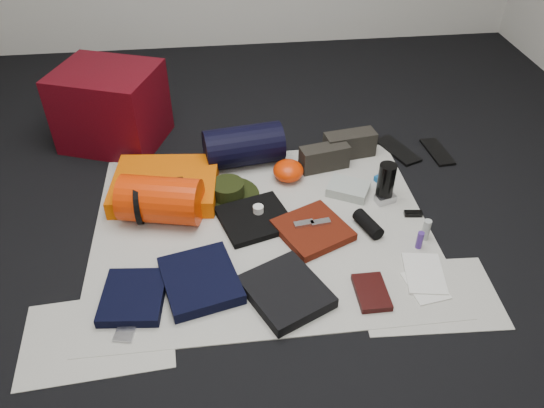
{
  "coord_description": "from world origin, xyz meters",
  "views": [
    {
      "loc": [
        -0.18,
        -1.9,
        1.7
      ],
      "look_at": [
        0.05,
        0.06,
        0.1
      ],
      "focal_mm": 35.0,
      "sensor_mm": 36.0,
      "label": 1
    }
  ],
  "objects": [
    {
      "name": "floor",
      "position": [
        0.0,
        0.0,
        -0.01
      ],
      "size": [
        4.5,
        4.5,
        0.02
      ],
      "primitive_type": "cube",
      "color": "black",
      "rests_on": "ground"
    },
    {
      "name": "newspaper_mat",
      "position": [
        0.0,
        0.0,
        0.0
      ],
      "size": [
        1.6,
        1.3,
        0.01
      ],
      "primitive_type": "cube",
      "color": "silver",
      "rests_on": "floor"
    },
    {
      "name": "newspaper_sheet_front_left",
      "position": [
        -0.7,
        -0.55,
        0.0
      ],
      "size": [
        0.61,
        0.44,
        0.0
      ],
      "primitive_type": "cube",
      "rotation": [
        0.0,
        0.0,
        0.07
      ],
      "color": "silver",
      "rests_on": "floor"
    },
    {
      "name": "newspaper_sheet_front_right",
      "position": [
        0.65,
        -0.5,
        0.0
      ],
      "size": [
        0.6,
        0.43,
        0.0
      ],
      "primitive_type": "cube",
      "rotation": [
        0.0,
        0.0,
        -0.05
      ],
      "color": "silver",
      "rests_on": "floor"
    },
    {
      "name": "red_cabinet",
      "position": [
        -0.78,
        0.89,
        0.22
      ],
      "size": [
        0.66,
        0.61,
        0.45
      ],
      "primitive_type": "cube",
      "rotation": [
        0.0,
        0.0,
        -0.36
      ],
      "color": "#4E050E",
      "rests_on": "floor"
    },
    {
      "name": "sleeping_pad",
      "position": [
        -0.47,
        0.33,
        0.05
      ],
      "size": [
        0.57,
        0.48,
        0.1
      ],
      "primitive_type": "cube",
      "rotation": [
        0.0,
        0.0,
        -0.1
      ],
      "color": "#E75E02",
      "rests_on": "newspaper_mat"
    },
    {
      "name": "stuff_sack",
      "position": [
        -0.48,
        0.13,
        0.12
      ],
      "size": [
        0.43,
        0.31,
        0.23
      ],
      "primitive_type": "cylinder",
      "rotation": [
        0.0,
        1.57,
        -0.23
      ],
      "color": "red",
      "rests_on": "newspaper_mat"
    },
    {
      "name": "sack_strap_left",
      "position": [
        -0.58,
        0.13,
        0.11
      ],
      "size": [
        0.02,
        0.22,
        0.22
      ],
      "primitive_type": "cylinder",
      "rotation": [
        0.0,
        1.57,
        0.0
      ],
      "color": "black",
      "rests_on": "newspaper_mat"
    },
    {
      "name": "sack_strap_right",
      "position": [
        -0.38,
        0.13,
        0.11
      ],
      "size": [
        0.03,
        0.22,
        0.22
      ],
      "primitive_type": "cylinder",
      "rotation": [
        0.0,
        1.57,
        0.0
      ],
      "color": "black",
      "rests_on": "newspaper_mat"
    },
    {
      "name": "navy_duffel",
      "position": [
        -0.04,
        0.56,
        0.12
      ],
      "size": [
        0.45,
        0.28,
        0.22
      ],
      "primitive_type": "cylinder",
      "rotation": [
        0.0,
        1.57,
        0.14
      ],
      "color": "black",
      "rests_on": "newspaper_mat"
    },
    {
      "name": "boonie_brim",
      "position": [
        -0.15,
        0.26,
        0.01
      ],
      "size": [
        0.43,
        0.43,
        0.01
      ],
      "primitive_type": "cylinder",
      "rotation": [
        0.0,
        0.0,
        -0.42
      ],
      "color": "black",
      "rests_on": "newspaper_mat"
    },
    {
      "name": "boonie_crown",
      "position": [
        -0.15,
        0.26,
        0.05
      ],
      "size": [
        0.17,
        0.17,
        0.07
      ],
      "primitive_type": "cylinder",
      "color": "black",
      "rests_on": "boonie_brim"
    },
    {
      "name": "hiking_boot_left",
      "position": [
        0.39,
        0.46,
        0.07
      ],
      "size": [
        0.28,
        0.15,
        0.13
      ],
      "primitive_type": "cube",
      "rotation": [
        0.0,
        0.0,
        0.2
      ],
      "color": "#27241E",
      "rests_on": "newspaper_mat"
    },
    {
      "name": "hiking_boot_right",
      "position": [
        0.56,
        0.57,
        0.08
      ],
      "size": [
        0.3,
        0.15,
        0.14
      ],
      "primitive_type": "cube",
      "rotation": [
        0.0,
        0.0,
        0.15
      ],
      "color": "#27241E",
      "rests_on": "newspaper_mat"
    },
    {
      "name": "flip_flop_left",
      "position": [
        0.85,
        0.58,
        0.01
      ],
      "size": [
        0.21,
        0.32,
        0.02
      ],
      "primitive_type": "cube",
      "rotation": [
        0.0,
        0.0,
        0.37
      ],
      "color": "black",
      "rests_on": "floor"
    },
    {
      "name": "flip_flop_right",
      "position": [
        1.07,
        0.54,
        0.01
      ],
      "size": [
        0.12,
        0.28,
        0.02
      ],
      "primitive_type": "cube",
      "rotation": [
        0.0,
        0.0,
        0.07
      ],
      "color": "black",
      "rests_on": "floor"
    },
    {
      "name": "trousers_navy_a",
      "position": [
        -0.58,
        -0.39,
        0.03
      ],
      "size": [
        0.28,
        0.31,
        0.04
      ],
      "primitive_type": "cube",
      "rotation": [
        0.0,
        0.0,
        -0.1
      ],
      "color": "black",
      "rests_on": "newspaper_mat"
    },
    {
      "name": "trousers_navy_b",
      "position": [
        -0.3,
        -0.33,
        0.03
      ],
      "size": [
        0.38,
        0.41,
        0.05
      ],
      "primitive_type": "cube",
      "rotation": [
        0.0,
        0.0,
        0.24
      ],
      "color": "black",
      "rests_on": "newspaper_mat"
    },
    {
      "name": "trousers_charcoal",
      "position": [
        0.05,
        -0.44,
        0.03
      ],
      "size": [
        0.41,
        0.43,
        0.05
      ],
      "primitive_type": "cube",
      "rotation": [
        0.0,
        0.0,
        0.45
      ],
      "color": "black",
      "rests_on": "newspaper_mat"
    },
    {
      "name": "black_tshirt",
      "position": [
        -0.03,
        0.05,
        0.02
      ],
      "size": [
        0.39,
        0.38,
        0.03
      ],
      "primitive_type": "cube",
      "rotation": [
        0.0,
        0.0,
        0.29
      ],
      "color": "black",
      "rests_on": "newspaper_mat"
    },
    {
      "name": "red_shirt",
      "position": [
        0.23,
        -0.07,
        0.03
      ],
      "size": [
        0.4,
        0.4,
        0.04
      ],
      "primitive_type": "cube",
      "rotation": [
        0.0,
        0.0,
        0.43
      ],
      "color": "#501508",
      "rests_on": "newspaper_mat"
    },
    {
      "name": "orange_stuff_sack",
      "position": [
        0.18,
        0.38,
        0.06
      ],
      "size": [
        0.22,
        0.22,
        0.11
      ],
      "primitive_type": "ellipsoid",
      "rotation": [
        0.0,
        0.0,
        0.43
      ],
      "color": "red",
      "rests_on": "newspaper_mat"
    },
    {
      "name": "first_aid_pouch",
      "position": [
        0.47,
        0.22,
        0.03
      ],
      "size": [
        0.25,
        0.23,
        0.05
      ],
      "primitive_type": "cube",
      "rotation": [
        0.0,
        0.0,
        -0.49
      ],
      "color": "#98A098",
      "rests_on": "newspaper_mat"
    },
    {
      "name": "water_bottle",
      "position": [
        0.64,
        0.14,
        0.11
      ],
      "size": [
        0.09,
        0.09,
        0.22
      ],
      "primitive_type": "cylinder",
      "rotation": [
        0.0,
        0.0,
        0.09
      ],
      "color": "black",
      "rests_on": "newspaper_mat"
    },
    {
      "name": "speaker",
      "position": [
        0.5,
        -0.07,
        0.04
      ],
      "size": [
        0.12,
        0.18,
        0.07
      ],
      "primitive_type": "cylinder",
      "rotation": [
        1.57,
        0.0,
        0.35
      ],
      "color": "black",
      "rests_on": "newspaper_mat"
    },
    {
      "name": "compact_camera",
      "position": [
        0.64,
        0.13,
        0.03
      ],
      "size": [
        0.11,
        0.08,
        0.04
      ],
      "primitive_type": "cube",
      "rotation": [
        0.0,
        0.0,
        0.26
      ],
      "color": "#B3B3B8",
      "rests_on": "newspaper_mat"
    },
    {
      "name": "cyan_case",
      "position": [
        0.69,
        0.3,
        0.02
      ],
      "size": [
        0.11,
        0.1,
        0.03
      ],
      "primitive_type": "cube",
      "rotation": [
        0.0,
        0.0,
        0.49
      ],
      "color": "#0F5497",
      "rests_on": "newspaper_mat"
    },
    {
      "name": "toiletry_purple",
      "position": [
        0.7,
        -0.22,
        0.05
      ],
      "size": [
        0.03,
        0.03,
        0.09
      ],
      "primitive_type": "cylinder",
      "rotation": [
        0.0,
        0.0,
        0.02
      ],
      "color": "#43267A",
      "rests_on": "newspaper_mat"
    },
    {
      "name": "toiletry_clear",
      "position": [
        0.75,
        -0.16,
        0.06
      ],
      "size": [
        0.05,
        0.05,
        0.11
      ],
      "primitive_type": "cylinder",
      "rotation": [
        0.0,
        0.0,
        -0.31
      ],
      "color": "#9EA29E",
      "rests_on": "newspaper_mat"
    },
    {
      "name": "paperback_book",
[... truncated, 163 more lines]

